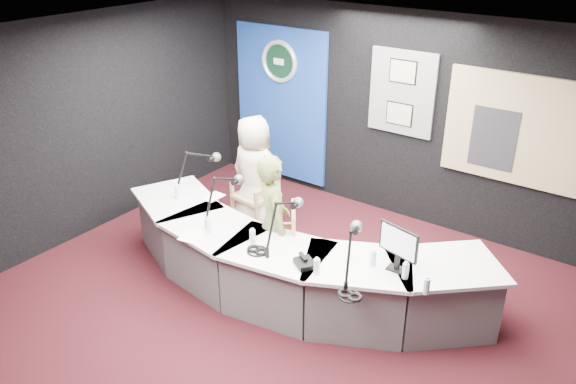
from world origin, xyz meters
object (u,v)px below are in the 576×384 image
Objects in this scene: person_woman at (273,223)px; armchair_right at (274,242)px; person_man at (254,173)px; broadcast_desk at (286,263)px; armchair_left at (255,196)px.

armchair_right is at bearing -140.10° from person_woman.
person_man is (-1.02, 0.93, 0.24)m from armchair_right.
person_woman is (-0.21, 0.06, 0.41)m from broadcast_desk.
person_man is (0.00, 0.00, 0.33)m from armchair_left.
broadcast_desk is at bearing -156.11° from person_woman.
armchair_left is (-1.23, 0.99, 0.07)m from broadcast_desk.
broadcast_desk is 0.27m from armchair_right.
person_woman is at bearing -126.11° from armchair_right.
armchair_left is 1.38m from armchair_right.
person_woman is at bearing -34.54° from armchair_left.
armchair_left is 0.56× the size of person_woman.
broadcast_desk is 4.19× the size of armchair_right.
armchair_right is 0.68× the size of person_woman.
armchair_right is 0.25m from person_woman.
broadcast_desk is 2.87× the size of person_woman.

